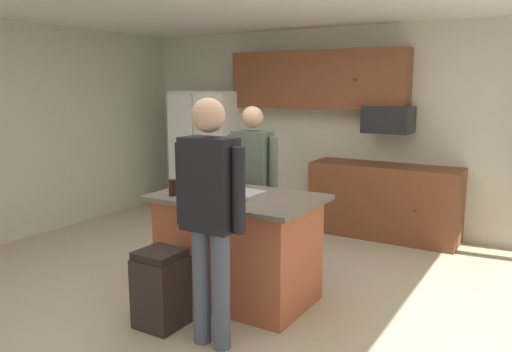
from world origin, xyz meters
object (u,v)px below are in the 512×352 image
kitchen_island (238,247)px  glass_dark_ale (192,184)px  person_guest_left (253,176)px  glass_short_whisky (216,180)px  trash_bin (161,289)px  serving_tray (236,193)px  refrigerator (209,152)px  tumbler_amber (173,188)px  person_host_foreground (210,206)px  microwave_over_range (388,119)px

kitchen_island → glass_dark_ale: 0.69m
person_guest_left → glass_short_whisky: person_guest_left is taller
trash_bin → serving_tray: bearing=72.4°
glass_short_whisky → glass_dark_ale: 0.29m
refrigerator → tumbler_amber: bearing=-59.1°
serving_tray → glass_short_whisky: bearing=148.2°
glass_dark_ale → serving_tray: bearing=6.6°
person_host_foreground → trash_bin: size_ratio=2.90×
refrigerator → person_host_foreground: 3.96m
glass_short_whisky → trash_bin: bearing=-81.3°
tumbler_amber → trash_bin: bearing=-62.2°
person_guest_left → glass_dark_ale: bearing=-30.2°
microwave_over_range → kitchen_island: microwave_over_range is taller
person_guest_left → serving_tray: bearing=-0.9°
person_guest_left → glass_dark_ale: size_ratio=11.72×
microwave_over_range → trash_bin: microwave_over_range is taller
person_guest_left → person_host_foreground: person_host_foreground is taller
glass_short_whisky → tumbler_amber: (-0.09, -0.51, 0.00)m
kitchen_island → person_guest_left: person_guest_left is taller
microwave_over_range → person_guest_left: person_guest_left is taller
glass_dark_ale → trash_bin: bearing=-73.0°
person_host_foreground → trash_bin: person_host_foreground is taller
microwave_over_range → glass_short_whisky: size_ratio=4.17×
person_guest_left → person_host_foreground: bearing=-1.5°
microwave_over_range → person_guest_left: (-0.85, -1.74, -0.50)m
kitchen_island → trash_bin: kitchen_island is taller
microwave_over_range → glass_dark_ale: (-0.96, -2.59, -0.45)m
microwave_over_range → kitchen_island: bearing=-101.7°
microwave_over_range → tumbler_amber: size_ratio=4.00×
kitchen_island → person_guest_left: 0.96m
person_guest_left → glass_dark_ale: person_guest_left is taller
refrigerator → glass_dark_ale: bearing=-56.4°
refrigerator → person_host_foreground: refrigerator is taller
glass_dark_ale → glass_short_whisky: bearing=78.0°
microwave_over_range → tumbler_amber: bearing=-109.3°
person_host_foreground → tumbler_amber: size_ratio=12.66×
tumbler_amber → trash_bin: 0.86m
serving_tray → glass_dark_ale: bearing=-173.4°
microwave_over_range → glass_short_whisky: 2.52m
microwave_over_range → glass_short_whisky: (-0.90, -2.31, -0.45)m
kitchen_island → person_host_foreground: (0.28, -0.78, 0.56)m
microwave_over_range → person_guest_left: bearing=-116.0°
tumbler_amber → refrigerator: bearing=120.9°
microwave_over_range → serving_tray: 2.64m
refrigerator → trash_bin: size_ratio=2.91×
glass_short_whisky → trash_bin: glass_short_whisky is taller
person_host_foreground → refrigerator: bearing=16.7°
tumbler_amber → person_host_foreground: bearing=-32.8°
serving_tray → person_host_foreground: bearing=-69.3°
microwave_over_range → glass_short_whisky: bearing=-111.2°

